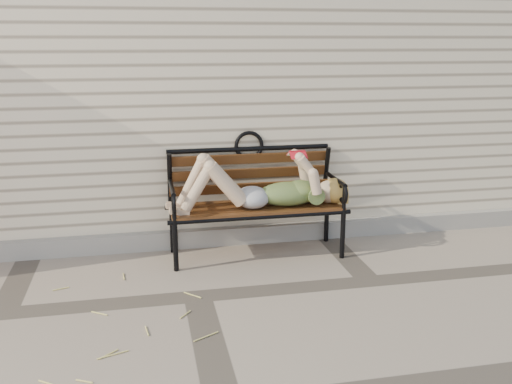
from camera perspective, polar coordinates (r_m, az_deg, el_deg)
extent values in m
plane|color=gray|center=(3.97, -5.85, -10.34)|extent=(80.00, 80.00, 0.00)
cube|color=beige|center=(6.58, -8.99, 13.20)|extent=(8.00, 4.00, 3.00)
cube|color=gray|center=(4.83, -7.07, -4.65)|extent=(8.00, 0.10, 0.15)
cylinder|color=black|center=(4.32, -8.06, -5.35)|extent=(0.04, 0.04, 0.40)
cylinder|color=black|center=(4.70, -8.38, -3.66)|extent=(0.04, 0.04, 0.40)
cylinder|color=black|center=(4.58, 8.66, -4.17)|extent=(0.04, 0.04, 0.40)
cylinder|color=black|center=(4.94, 7.08, -2.68)|extent=(0.04, 0.04, 0.40)
cube|color=#543015|center=(4.53, 0.03, -1.56)|extent=(1.35, 0.44, 0.03)
cylinder|color=black|center=(4.35, 0.56, -2.53)|extent=(1.43, 0.04, 0.04)
cylinder|color=black|center=(4.72, -0.46, -1.08)|extent=(1.43, 0.04, 0.04)
torus|color=black|center=(4.71, -0.70, 4.66)|extent=(0.25, 0.03, 0.25)
ellipsoid|color=#08333E|center=(4.53, 3.19, -0.18)|extent=(0.48, 0.28, 0.19)
ellipsoid|color=#08333E|center=(4.55, 4.50, 0.27)|extent=(0.23, 0.27, 0.14)
ellipsoid|color=#B1B0B5|center=(4.47, -0.35, -0.54)|extent=(0.27, 0.30, 0.17)
sphere|color=#D4B08F|center=(4.63, 7.35, 0.05)|extent=(0.20, 0.20, 0.20)
ellipsoid|color=gold|center=(4.64, 7.88, 0.14)|extent=(0.22, 0.23, 0.20)
cube|color=red|center=(4.47, 4.14, 4.06)|extent=(0.12, 0.02, 0.02)
cube|color=white|center=(4.44, 4.26, 3.67)|extent=(0.12, 0.08, 0.04)
cube|color=white|center=(4.51, 4.01, 3.85)|extent=(0.12, 0.08, 0.04)
cube|color=red|center=(4.44, 4.27, 3.70)|extent=(0.13, 0.08, 0.05)
cube|color=red|center=(4.51, 4.00, 3.90)|extent=(0.13, 0.08, 0.05)
cylinder|color=#DDCD6C|center=(3.43, -9.83, -14.75)|extent=(0.10, 0.08, 0.01)
cylinder|color=#DDCD6C|center=(3.57, -15.70, -13.83)|extent=(0.09, 0.04, 0.01)
cylinder|color=#DDCD6C|center=(3.93, -13.45, -10.90)|extent=(0.14, 0.07, 0.01)
cylinder|color=#DDCD6C|center=(3.97, -22.25, -11.35)|extent=(0.08, 0.09, 0.01)
cylinder|color=#DDCD6C|center=(4.44, -22.04, -8.50)|extent=(0.15, 0.04, 0.01)
cylinder|color=#DDCD6C|center=(3.20, -13.80, -17.37)|extent=(0.06, 0.12, 0.01)
cylinder|color=#DDCD6C|center=(3.96, -21.68, -11.40)|extent=(0.12, 0.01, 0.01)
cylinder|color=#DDCD6C|center=(3.94, -6.34, -10.43)|extent=(0.08, 0.14, 0.01)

